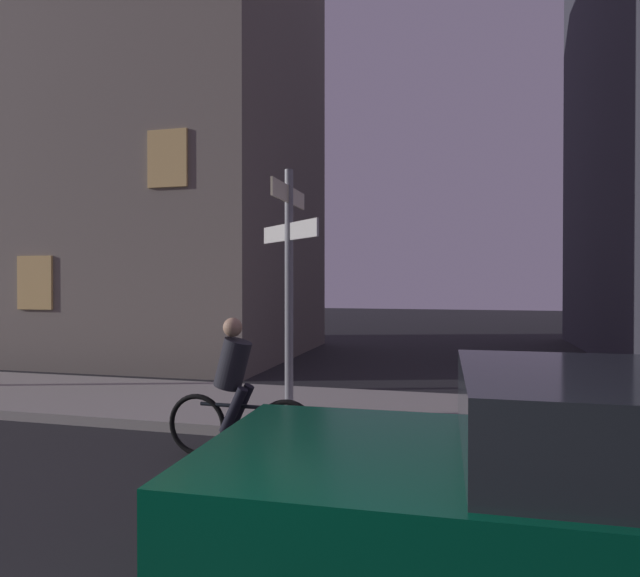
{
  "coord_description": "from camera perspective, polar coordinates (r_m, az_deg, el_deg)",
  "views": [
    {
      "loc": [
        1.08,
        -1.21,
        2.01
      ],
      "look_at": [
        -0.75,
        6.05,
        1.92
      ],
      "focal_mm": 30.71,
      "sensor_mm": 36.0,
      "label": 1
    }
  ],
  "objects": [
    {
      "name": "cyclist",
      "position": [
        6.36,
        -8.67,
        -10.79
      ],
      "size": [
        1.82,
        0.33,
        1.61
      ],
      "color": "black",
      "rests_on": "ground_plane"
    },
    {
      "name": "signpost",
      "position": [
        7.66,
        -3.25,
        2.08
      ],
      "size": [
        1.14,
        1.47,
        3.44
      ],
      "color": "gray",
      "rests_on": "sidewalk_kerb"
    },
    {
      "name": "car_side_parked",
      "position": [
        3.58,
        25.2,
        -19.36
      ],
      "size": [
        4.33,
        2.17,
        1.51
      ],
      "color": "#05472D",
      "rests_on": "ground_plane"
    },
    {
      "name": "building_left_block",
      "position": [
        17.25,
        -19.43,
        16.34
      ],
      "size": [
        9.89,
        7.12,
        13.36
      ],
      "color": "slate",
      "rests_on": "ground_plane"
    },
    {
      "name": "sidewalk_kerb",
      "position": [
        8.29,
        6.45,
        -12.88
      ],
      "size": [
        40.0,
        2.85,
        0.14
      ],
      "primitive_type": "cube",
      "color": "#9E9991",
      "rests_on": "ground_plane"
    }
  ]
}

